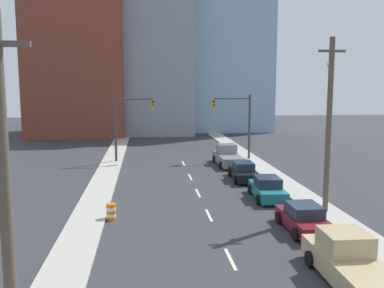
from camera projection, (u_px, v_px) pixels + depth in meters
The scene contains 21 objects.
sidewalk_left at pixel (117, 150), 50.54m from camera, with size 2.08×91.02×0.13m.
sidewalk_right at pixel (234, 148), 52.07m from camera, with size 2.08×91.02×0.13m.
lane_stripe_at_13m at pixel (230, 259), 19.03m from camera, with size 0.16×2.40×0.01m, color beige.
lane_stripe_at_19m at pixel (209, 215), 25.43m from camera, with size 0.16×2.40×0.01m, color beige.
lane_stripe_at_25m at pixel (198, 193), 30.65m from camera, with size 0.16×2.40×0.01m, color beige.
lane_stripe_at_30m at pixel (190, 177), 35.98m from camera, with size 0.16×2.40×0.01m, color beige.
lane_stripe_at_36m at pixel (183, 163), 42.19m from camera, with size 0.16×2.40×0.01m, color beige.
building_brick_left at pixel (80, 65), 66.42m from camera, with size 14.00×16.00×21.41m.
building_office_center at pixel (153, 57), 71.38m from camera, with size 12.00×20.00×24.46m.
building_glass_right at pixel (225, 46), 76.39m from camera, with size 13.00×20.00×29.15m.
traffic_signal_left at pixel (126, 119), 42.37m from camera, with size 4.01×0.35×6.71m.
traffic_signal_right at pixel (239, 118), 43.60m from camera, with size 4.01×0.35×6.71m.
utility_pole_left_near at pixel (5, 201), 10.56m from camera, with size 1.60×0.32×9.46m.
utility_pole_right_mid at pixel (329, 125), 25.10m from camera, with size 1.60×0.32×10.42m.
traffic_barrel at pixel (111, 212), 24.50m from camera, with size 0.56×0.56×0.95m.
street_lamp at pixel (328, 127), 25.26m from camera, with size 0.44×0.44×9.10m.
pickup_truck_tan at pixel (352, 265), 16.53m from camera, with size 2.37×6.16×1.87m.
sedan_maroon at pixel (304, 219), 22.61m from camera, with size 2.12×4.37×1.45m.
sedan_teal at pixel (267, 189), 29.03m from camera, with size 2.22×4.57×1.52m.
sedan_black at pixel (243, 172), 34.80m from camera, with size 2.11×4.74×1.48m.
pickup_truck_gray at pixel (228, 157), 41.35m from camera, with size 2.40×5.74×1.92m.
Camera 1 is at (-3.68, -5.12, 7.70)m, focal length 40.00 mm.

